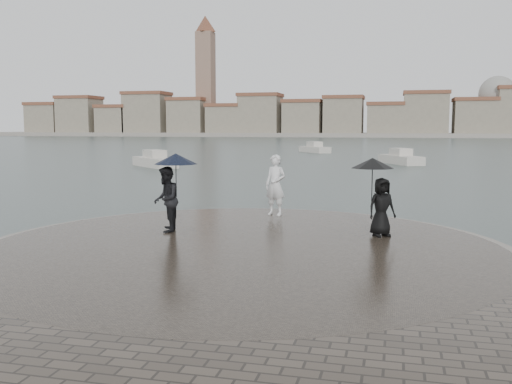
# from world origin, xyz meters

# --- Properties ---
(ground) EXTENTS (400.00, 400.00, 0.00)m
(ground) POSITION_xyz_m (0.00, 0.00, 0.00)
(ground) COLOR #2B3835
(ground) RESTS_ON ground
(kerb_ring) EXTENTS (12.50, 12.50, 0.32)m
(kerb_ring) POSITION_xyz_m (0.00, 3.50, 0.16)
(kerb_ring) COLOR gray
(kerb_ring) RESTS_ON ground
(quay_tip) EXTENTS (11.90, 11.90, 0.36)m
(quay_tip) POSITION_xyz_m (0.00, 3.50, 0.18)
(quay_tip) COLOR #2D261E
(quay_tip) RESTS_ON ground
(statue) EXTENTS (0.79, 0.65, 1.87)m
(statue) POSITION_xyz_m (-0.19, 8.07, 1.30)
(statue) COLOR white
(statue) RESTS_ON quay_tip
(visitor_left) EXTENTS (1.24, 1.15, 2.04)m
(visitor_left) POSITION_xyz_m (-2.29, 4.66, 1.50)
(visitor_left) COLOR black
(visitor_left) RESTS_ON quay_tip
(visitor_right) EXTENTS (1.22, 1.09, 1.95)m
(visitor_right) POSITION_xyz_m (2.98, 5.43, 1.52)
(visitor_right) COLOR black
(visitor_right) RESTS_ON quay_tip
(far_skyline) EXTENTS (260.00, 20.00, 37.00)m
(far_skyline) POSITION_xyz_m (-6.29, 160.71, 5.61)
(far_skyline) COLOR gray
(far_skyline) RESTS_ON ground
(boats) EXTENTS (41.54, 32.46, 1.50)m
(boats) POSITION_xyz_m (1.31, 41.78, 0.38)
(boats) COLOR beige
(boats) RESTS_ON ground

